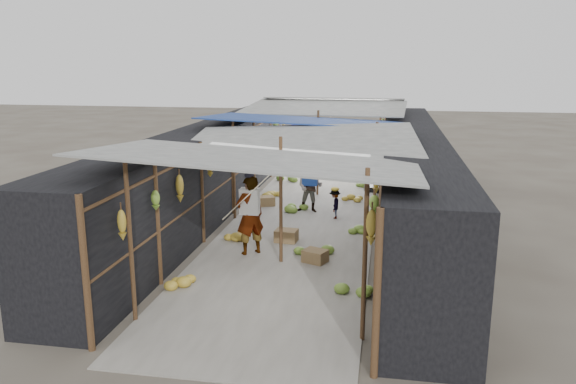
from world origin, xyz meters
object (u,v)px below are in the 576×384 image
Objects in this scene: black_basin at (374,188)px; shopper_blue at (310,186)px; vendor_elderly at (250,216)px; crate_near at (286,236)px; vendor_seated at (335,204)px.

shopper_blue is (-1.66, -2.84, 0.64)m from black_basin.
crate_near is at bearing -162.51° from vendor_elderly.
vendor_elderly is 3.69m from shopper_blue.
vendor_seated is at bearing -31.18° from shopper_blue.
vendor_elderly reaches higher than shopper_blue.
black_basin is 0.78× the size of vendor_seated.
vendor_seated is (-0.92, -3.40, 0.30)m from black_basin.
shopper_blue is at bearing -141.45° from vendor_elderly.
shopper_blue is 1.84× the size of vendor_seated.
crate_near reaches higher than black_basin.
crate_near is 0.80× the size of black_basin.
black_basin is at bearing 160.35° from vendor_seated.
vendor_seated reaches higher than black_basin.
vendor_seated is at bearing -105.22° from black_basin.
crate_near is 0.29× the size of vendor_elderly.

